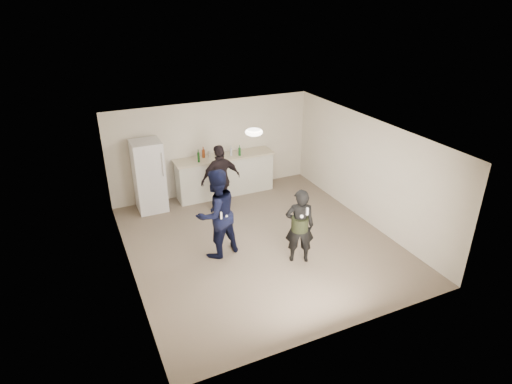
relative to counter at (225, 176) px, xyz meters
name	(u,v)px	position (x,y,z in m)	size (l,w,h in m)	color
floor	(260,242)	(-0.21, -2.67, -0.53)	(6.00, 6.00, 0.00)	#6B5B4C
ceiling	(260,134)	(-0.21, -2.67, 1.98)	(6.00, 6.00, 0.00)	silver
wall_back	(212,148)	(-0.21, 0.33, 0.72)	(6.00, 6.00, 0.00)	beige
wall_front	(344,269)	(-0.21, -5.67, 0.72)	(6.00, 6.00, 0.00)	beige
wall_left	(125,218)	(-2.96, -2.67, 0.72)	(6.00, 6.00, 0.00)	beige
wall_right	(367,170)	(2.54, -2.67, 0.72)	(6.00, 6.00, 0.00)	beige
counter	(225,176)	(0.00, 0.00, 0.00)	(2.60, 0.56, 1.05)	beige
counter_top	(224,157)	(0.00, 0.00, 0.55)	(2.68, 0.64, 0.04)	beige
fridge	(149,176)	(-2.01, -0.07, 0.38)	(0.70, 0.70, 1.80)	white
fridge_handle	(162,164)	(-1.73, -0.44, 0.78)	(0.02, 0.02, 0.60)	silver
ceiling_dome	(254,132)	(-0.21, -2.37, 1.93)	(0.36, 0.36, 0.16)	white
shaker	(209,154)	(-0.38, 0.09, 0.65)	(0.08, 0.08, 0.17)	silver
man	(216,214)	(-1.19, -2.69, 0.43)	(0.93, 0.72, 1.91)	#0D1339
woman	(300,226)	(0.23, -3.60, 0.27)	(0.58, 0.38, 1.60)	black
camo_shorts	(300,224)	(0.23, -3.60, 0.32)	(0.34, 0.34, 0.28)	#253317
spectator	(221,179)	(-0.45, -0.93, 0.35)	(1.03, 0.43, 1.75)	black
remote_man	(221,215)	(-1.19, -2.97, 0.53)	(0.04, 0.04, 0.15)	white
nunchuk_man	(226,217)	(-1.07, -2.94, 0.45)	(0.07, 0.07, 0.07)	silver
remote_woman	(307,211)	(0.23, -3.85, 0.72)	(0.04, 0.04, 0.15)	white
nunchuk_woman	(302,216)	(0.13, -3.82, 0.62)	(0.07, 0.07, 0.07)	white
bottle_cluster	(218,154)	(-0.20, -0.03, 0.67)	(1.20, 0.33, 0.26)	#17511D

